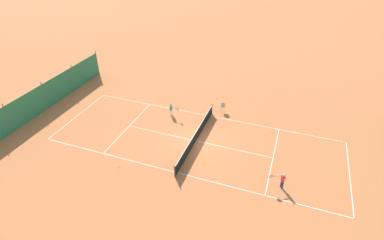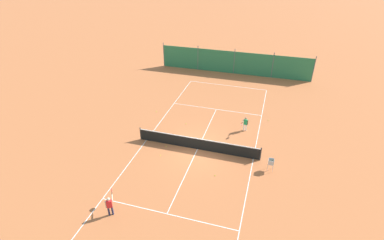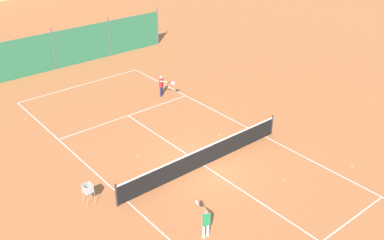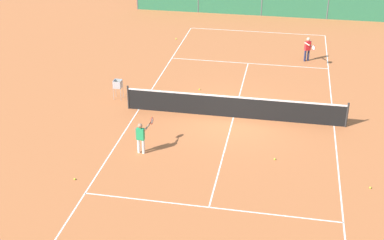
# 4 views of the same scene
# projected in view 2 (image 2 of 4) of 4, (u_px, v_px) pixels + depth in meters

# --- Properties ---
(ground_plane) EXTENTS (600.00, 600.00, 0.00)m
(ground_plane) POSITION_uv_depth(u_px,v_px,m) (197.00, 149.00, 22.14)
(ground_plane) COLOR #BC6638
(court_line_markings) EXTENTS (8.25, 23.85, 0.01)m
(court_line_markings) POSITION_uv_depth(u_px,v_px,m) (197.00, 149.00, 22.14)
(court_line_markings) COLOR white
(court_line_markings) RESTS_ON ground
(tennis_net) EXTENTS (9.18, 0.08, 1.06)m
(tennis_net) POSITION_uv_depth(u_px,v_px,m) (198.00, 144.00, 21.88)
(tennis_net) COLOR #2D2D2D
(tennis_net) RESTS_ON ground
(windscreen_fence_near) EXTENTS (17.28, 0.08, 2.90)m
(windscreen_fence_near) POSITION_uv_depth(u_px,v_px,m) (234.00, 63.00, 34.23)
(windscreen_fence_near) COLOR #2D754C
(windscreen_fence_near) RESTS_ON ground
(player_far_baseline) EXTENTS (0.46, 1.00, 1.22)m
(player_far_baseline) POSITION_uv_depth(u_px,v_px,m) (245.00, 123.00, 23.93)
(player_far_baseline) COLOR white
(player_far_baseline) RESTS_ON ground
(player_near_service) EXTENTS (0.54, 1.07, 1.29)m
(player_near_service) POSITION_uv_depth(u_px,v_px,m) (110.00, 204.00, 16.48)
(player_near_service) COLOR #23284C
(player_near_service) RESTS_ON ground
(tennis_ball_alley_right) EXTENTS (0.07, 0.07, 0.07)m
(tennis_ball_alley_right) POSITION_uv_depth(u_px,v_px,m) (268.00, 120.00, 25.68)
(tennis_ball_alley_right) COLOR #CCE033
(tennis_ball_alley_right) RESTS_ON ground
(tennis_ball_by_net_left) EXTENTS (0.07, 0.07, 0.07)m
(tennis_ball_by_net_left) POSITION_uv_depth(u_px,v_px,m) (156.00, 112.00, 26.96)
(tennis_ball_by_net_left) COLOR #CCE033
(tennis_ball_by_net_left) RESTS_ON ground
(tennis_ball_mid_court) EXTENTS (0.07, 0.07, 0.07)m
(tennis_ball_mid_court) POSITION_uv_depth(u_px,v_px,m) (166.00, 146.00, 22.38)
(tennis_ball_mid_court) COLOR #CCE033
(tennis_ball_mid_court) RESTS_ON ground
(tennis_ball_near_corner) EXTENTS (0.07, 0.07, 0.07)m
(tennis_ball_near_corner) POSITION_uv_depth(u_px,v_px,m) (215.00, 176.00, 19.59)
(tennis_ball_near_corner) COLOR #CCE033
(tennis_ball_near_corner) RESTS_ON ground
(tennis_ball_by_net_right) EXTENTS (0.07, 0.07, 0.07)m
(tennis_ball_by_net_right) POSITION_uv_depth(u_px,v_px,m) (161.00, 155.00, 21.44)
(tennis_ball_by_net_right) COLOR #CCE033
(tennis_ball_by_net_right) RESTS_ON ground
(tennis_ball_far_corner) EXTENTS (0.07, 0.07, 0.07)m
(tennis_ball_far_corner) POSITION_uv_depth(u_px,v_px,m) (186.00, 124.00, 25.16)
(tennis_ball_far_corner) COLOR #CCE033
(tennis_ball_far_corner) RESTS_ON ground
(ball_hopper) EXTENTS (0.36, 0.36, 0.89)m
(ball_hopper) POSITION_uv_depth(u_px,v_px,m) (271.00, 162.00, 19.77)
(ball_hopper) COLOR #B7B7BC
(ball_hopper) RESTS_ON ground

